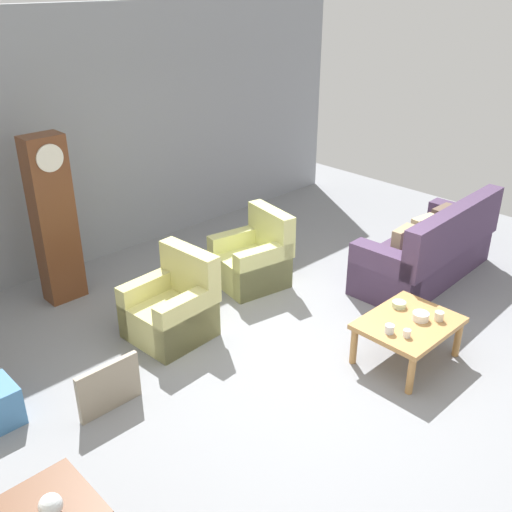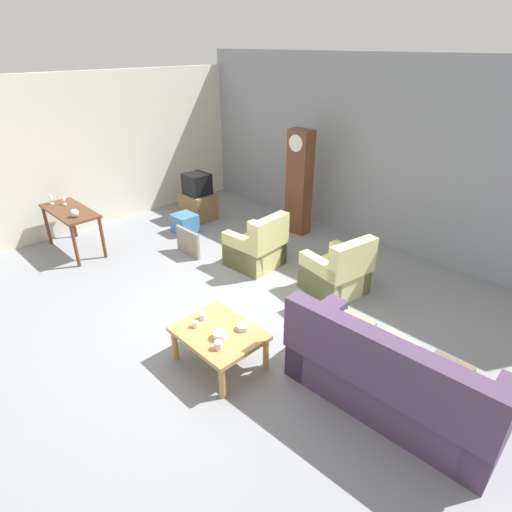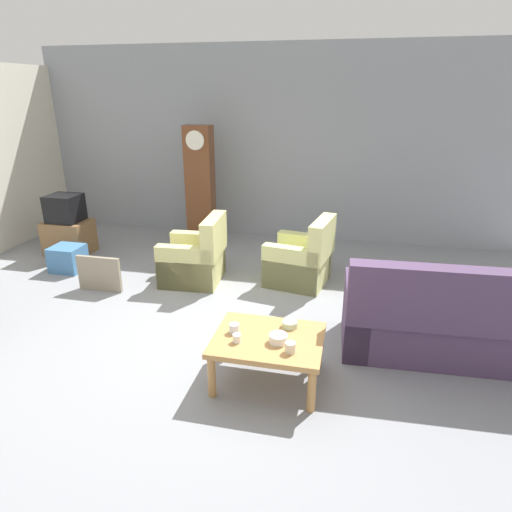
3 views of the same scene
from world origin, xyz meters
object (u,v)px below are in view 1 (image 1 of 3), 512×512
at_px(grandfather_clock, 54,220).
at_px(bowl_shallow_green, 399,304).
at_px(glass_dome_cloche, 51,505).
at_px(cup_cream_tall, 439,316).
at_px(coffee_table_wood, 408,327).
at_px(cup_white_porcelain, 407,333).
at_px(armchair_olive_near, 172,309).
at_px(couch_floral, 429,252).
at_px(cup_blue_rimmed, 389,329).
at_px(framed_picture_leaning, 109,387).
at_px(armchair_olive_far, 253,260).
at_px(bowl_white_stacked, 421,316).

distance_m(grandfather_clock, bowl_shallow_green, 3.89).
relative_size(glass_dome_cloche, cup_cream_tall, 1.51).
bearing_deg(glass_dome_cloche, coffee_table_wood, -0.02).
bearing_deg(cup_white_porcelain, armchair_olive_near, 118.65).
xyz_separation_m(couch_floral, glass_dome_cloche, (-5.33, -0.79, 0.49)).
xyz_separation_m(cup_blue_rimmed, bowl_shallow_green, (0.47, 0.21, -0.01)).
height_order(armchair_olive_near, glass_dome_cloche, armchair_olive_near).
distance_m(cup_white_porcelain, cup_cream_tall, 0.48).
bearing_deg(armchair_olive_near, cup_white_porcelain, -61.35).
bearing_deg(glass_dome_cloche, grandfather_clock, 62.86).
relative_size(glass_dome_cloche, cup_blue_rimmed, 1.52).
bearing_deg(grandfather_clock, cup_cream_tall, -60.84).
bearing_deg(glass_dome_cloche, framed_picture_leaning, 50.83).
bearing_deg(bowl_shallow_green, armchair_olive_far, 93.97).
bearing_deg(armchair_olive_near, armchair_olive_far, 10.21).
bearing_deg(framed_picture_leaning, couch_floral, -8.09).
bearing_deg(bowl_shallow_green, cup_blue_rimmed, -156.31).
xyz_separation_m(grandfather_clock, bowl_shallow_green, (2.00, -3.29, -0.51)).
xyz_separation_m(couch_floral, coffee_table_wood, (-1.68, -0.79, 0.03)).
bearing_deg(grandfather_clock, glass_dome_cloche, -117.14).
xyz_separation_m(armchair_olive_far, cup_cream_tall, (0.20, -2.41, 0.18)).
distance_m(grandfather_clock, glass_dome_cloche, 3.96).
height_order(coffee_table_wood, cup_blue_rimmed, cup_blue_rimmed).
relative_size(glass_dome_cloche, bowl_shallow_green, 0.96).
xyz_separation_m(grandfather_clock, framed_picture_leaning, (-0.67, -2.13, -0.75)).
distance_m(couch_floral, cup_cream_tall, 1.77).
relative_size(armchair_olive_far, cup_cream_tall, 10.19).
xyz_separation_m(grandfather_clock, cup_blue_rimmed, (1.53, -3.50, -0.50)).
xyz_separation_m(coffee_table_wood, cup_cream_tall, (0.22, -0.19, 0.11)).
xyz_separation_m(couch_floral, armchair_olive_far, (-1.67, 1.43, -0.05)).
height_order(coffee_table_wood, cup_white_porcelain, cup_white_porcelain).
relative_size(couch_floral, cup_white_porcelain, 29.37).
relative_size(armchair_olive_near, cup_white_porcelain, 12.64).
height_order(couch_floral, framed_picture_leaning, couch_floral).
bearing_deg(grandfather_clock, framed_picture_leaning, -107.51).
xyz_separation_m(cup_white_porcelain, cup_cream_tall, (0.47, -0.06, 0.01)).
bearing_deg(bowl_white_stacked, framed_picture_leaning, 150.98).
height_order(armchair_olive_near, cup_blue_rimmed, armchair_olive_near).
bearing_deg(grandfather_clock, armchair_olive_far, -34.76).
bearing_deg(armchair_olive_far, couch_floral, -40.66).
xyz_separation_m(coffee_table_wood, cup_white_porcelain, (-0.25, -0.13, 0.10)).
height_order(armchair_olive_near, coffee_table_wood, armchair_olive_near).
height_order(armchair_olive_far, coffee_table_wood, armchair_olive_far).
xyz_separation_m(couch_floral, framed_picture_leaning, (-4.20, 0.60, -0.12)).
relative_size(grandfather_clock, glass_dome_cloche, 14.41).
distance_m(bowl_white_stacked, bowl_shallow_green, 0.29).
bearing_deg(bowl_white_stacked, cup_white_porcelain, -168.43).
relative_size(couch_floral, armchair_olive_far, 2.32).
bearing_deg(cup_cream_tall, glass_dome_cloche, 177.20).
distance_m(armchair_olive_near, glass_dome_cloche, 3.04).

